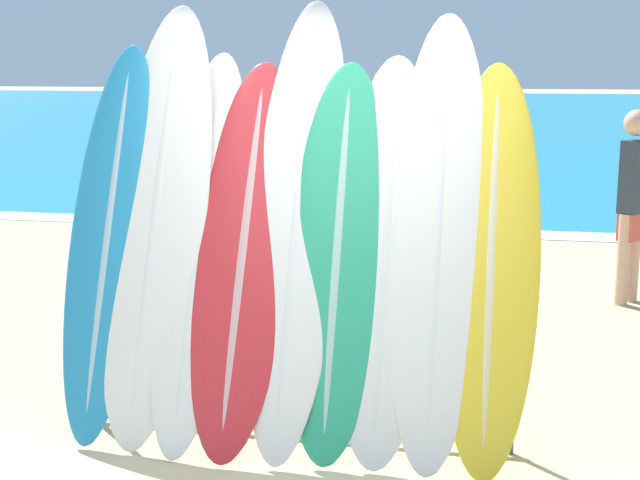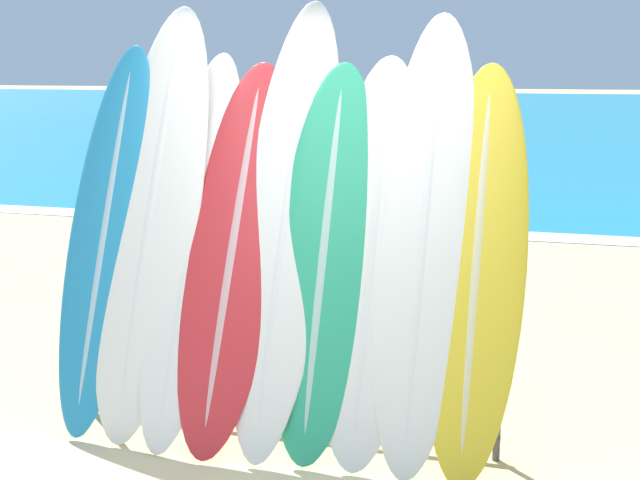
% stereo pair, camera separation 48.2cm
% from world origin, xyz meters
% --- Properties ---
extents(ocean_water, '(120.00, 60.00, 0.01)m').
position_xyz_m(ocean_water, '(0.00, 36.60, 0.00)').
color(ocean_water, teal).
rests_on(ocean_water, ground_plane).
extents(surfboard_rack, '(2.49, 0.04, 0.97)m').
position_xyz_m(surfboard_rack, '(-0.21, 0.76, 0.52)').
color(surfboard_rack, '#47474C').
rests_on(surfboard_rack, ground_plane).
extents(surfboard_slot_0, '(0.48, 0.97, 2.23)m').
position_xyz_m(surfboard_slot_0, '(-1.30, 0.79, 1.11)').
color(surfboard_slot_0, teal).
rests_on(surfboard_slot_0, ground_plane).
extents(surfboard_slot_1, '(0.60, 1.12, 2.46)m').
position_xyz_m(surfboard_slot_1, '(-1.02, 0.84, 1.23)').
color(surfboard_slot_1, silver).
rests_on(surfboard_slot_1, ground_plane).
extents(surfboard_slot_2, '(0.49, 1.12, 2.18)m').
position_xyz_m(surfboard_slot_2, '(-0.76, 0.80, 1.09)').
color(surfboard_slot_2, silver).
rests_on(surfboard_slot_2, ground_plane).
extents(surfboard_slot_3, '(0.58, 1.11, 2.13)m').
position_xyz_m(surfboard_slot_3, '(-0.48, 0.78, 1.06)').
color(surfboard_slot_3, red).
rests_on(surfboard_slot_3, ground_plane).
extents(surfboard_slot_4, '(0.54, 1.19, 2.48)m').
position_xyz_m(surfboard_slot_4, '(-0.20, 0.86, 1.24)').
color(surfboard_slot_4, silver).
rests_on(surfboard_slot_4, ground_plane).
extents(surfboard_slot_5, '(0.55, 0.90, 2.12)m').
position_xyz_m(surfboard_slot_5, '(0.05, 0.77, 1.06)').
color(surfboard_slot_5, '#289E70').
rests_on(surfboard_slot_5, ground_plane).
extents(surfboard_slot_6, '(0.56, 0.90, 2.16)m').
position_xyz_m(surfboard_slot_6, '(0.31, 0.78, 1.08)').
color(surfboard_slot_6, silver).
rests_on(surfboard_slot_6, ground_plane).
extents(surfboard_slot_7, '(0.53, 1.05, 2.40)m').
position_xyz_m(surfboard_slot_7, '(0.59, 0.82, 1.20)').
color(surfboard_slot_7, silver).
rests_on(surfboard_slot_7, ground_plane).
extents(surfboard_slot_8, '(0.52, 0.93, 2.12)m').
position_xyz_m(surfboard_slot_8, '(0.87, 0.77, 1.06)').
color(surfboard_slot_8, yellow).
rests_on(surfboard_slot_8, ground_plane).
extents(person_near_water, '(0.30, 0.25, 1.78)m').
position_xyz_m(person_near_water, '(-1.78, 6.22, 0.97)').
color(person_near_water, beige).
rests_on(person_near_water, ground_plane).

